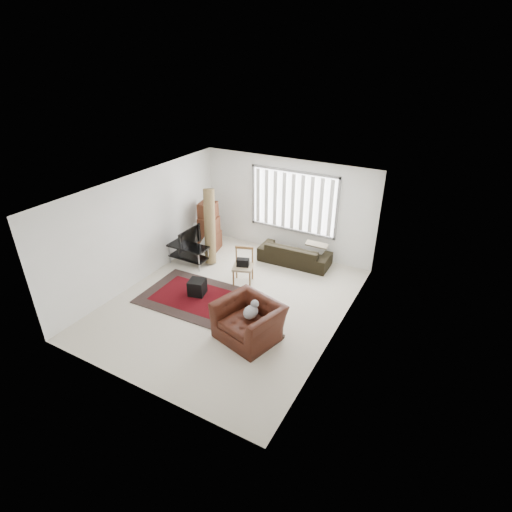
{
  "coord_description": "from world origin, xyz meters",
  "views": [
    {
      "loc": [
        4.26,
        -6.46,
        5.26
      ],
      "look_at": [
        0.38,
        0.54,
        1.05
      ],
      "focal_mm": 28.0,
      "sensor_mm": 36.0,
      "label": 1
    }
  ],
  "objects_px": {
    "moving_boxes": "(209,228)",
    "armchair": "(249,319)",
    "side_chair": "(243,265)",
    "sofa": "(295,251)",
    "tv_stand": "(188,251)"
  },
  "relations": [
    {
      "from": "moving_boxes",
      "to": "side_chair",
      "type": "xyz_separation_m",
      "value": [
        1.82,
        -1.17,
        -0.16
      ]
    },
    {
      "from": "tv_stand",
      "to": "moving_boxes",
      "type": "distance_m",
      "value": 1.09
    },
    {
      "from": "tv_stand",
      "to": "armchair",
      "type": "xyz_separation_m",
      "value": [
        2.96,
        -1.89,
        0.06
      ]
    },
    {
      "from": "sofa",
      "to": "side_chair",
      "type": "bearing_deg",
      "value": 63.42
    },
    {
      "from": "tv_stand",
      "to": "sofa",
      "type": "relative_size",
      "value": 0.57
    },
    {
      "from": "moving_boxes",
      "to": "armchair",
      "type": "distance_m",
      "value": 4.22
    },
    {
      "from": "moving_boxes",
      "to": "armchair",
      "type": "bearing_deg",
      "value": -44.45
    },
    {
      "from": "armchair",
      "to": "sofa",
      "type": "bearing_deg",
      "value": 113.4
    },
    {
      "from": "moving_boxes",
      "to": "tv_stand",
      "type": "bearing_deg",
      "value": -87.5
    },
    {
      "from": "side_chair",
      "to": "sofa",
      "type": "bearing_deg",
      "value": 45.28
    },
    {
      "from": "tv_stand",
      "to": "side_chair",
      "type": "xyz_separation_m",
      "value": [
        1.77,
        -0.11,
        0.1
      ]
    },
    {
      "from": "side_chair",
      "to": "armchair",
      "type": "distance_m",
      "value": 2.14
    },
    {
      "from": "tv_stand",
      "to": "sofa",
      "type": "height_order",
      "value": "sofa"
    },
    {
      "from": "tv_stand",
      "to": "sofa",
      "type": "bearing_deg",
      "value": 30.25
    },
    {
      "from": "moving_boxes",
      "to": "armchair",
      "type": "height_order",
      "value": "moving_boxes"
    }
  ]
}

